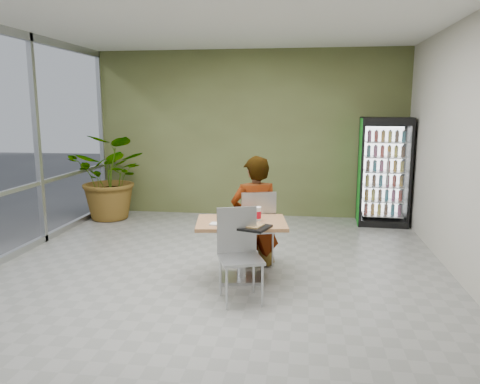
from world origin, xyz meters
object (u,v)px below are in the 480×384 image
Objects in this scene: dining_table at (241,238)px; beverage_fridge at (384,172)px; chair_far at (257,223)px; cafeteria_tray at (248,227)px; chair_near at (239,246)px; soda_cup at (257,214)px; seated_woman at (255,222)px; potted_plant at (112,177)px.

dining_table is 0.61× the size of beverage_fridge.
chair_far reaches higher than cafeteria_tray.
chair_far is at bearing 65.08° from chair_near.
chair_near is 0.29m from cafeteria_tray.
chair_far is 6.11× the size of soda_cup.
beverage_fridge reaches higher than cafeteria_tray.
chair_near is at bearing -107.93° from cafeteria_tray.
seated_woman is 3.77m from potted_plant.
beverage_fridge is (2.17, 3.18, 0.43)m from dining_table.
cafeteria_tray is 4.38m from potted_plant.
chair_far is 1.08m from chair_near.
potted_plant reaches higher than soda_cup.
chair_far is at bearing 96.15° from soda_cup.
chair_near is 4.51m from potted_plant.
cafeteria_tray is 4.06m from beverage_fridge.
dining_table is at bearing -121.09° from beverage_fridge.
potted_plant reaches higher than chair_far.
soda_cup is (0.05, -0.48, 0.23)m from chair_far.
dining_table is at bearing 74.71° from chair_near.
potted_plant is at bearing 110.34° from chair_near.
soda_cup is at bearing 81.32° from seated_woman.
soda_cup is at bearing 16.51° from dining_table.
chair_far is at bearing 75.64° from dining_table.
soda_cup is at bearing 56.40° from chair_near.
chair_near is 2.14× the size of cafeteria_tray.
cafeteria_tray is 0.25× the size of beverage_fridge.
beverage_fridge is (2.07, 2.59, 0.37)m from seated_woman.
cafeteria_tray is (0.01, -0.90, 0.17)m from seated_woman.
chair_far is at bearing 88.74° from cafeteria_tray.
beverage_fridge is at bearing 55.68° from dining_table.
beverage_fridge is at bearing -146.27° from seated_woman.
dining_table is at bearing -163.49° from soda_cup.
potted_plant is (-2.99, 3.20, 0.05)m from cafeteria_tray.
dining_table is 0.55m from chair_near.
chair_far reaches higher than chair_near.
dining_table is 0.73× the size of potted_plant.
beverage_fridge is at bearing 3.32° from potted_plant.
chair_far is 3.36m from beverage_fridge.
beverage_fridge is (2.13, 3.72, 0.37)m from chair_near.
seated_woman is 0.59m from soda_cup.
seated_woman reaches higher than cafeteria_tray.
seated_woman is 3.77× the size of cafeteria_tray.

